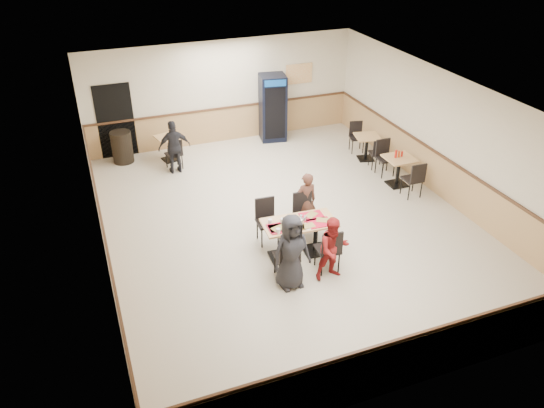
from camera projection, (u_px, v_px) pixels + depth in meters
name	position (u px, v px, depth m)	size (l,w,h in m)	color
ground	(287.00, 222.00, 12.10)	(10.00, 10.00, 0.00)	beige
room_shell	(312.00, 145.00, 14.41)	(10.00, 10.00, 10.00)	silver
main_table	(299.00, 233.00, 10.75)	(1.52, 0.84, 0.79)	black
main_chairs	(296.00, 234.00, 10.75)	(1.42, 1.81, 1.00)	black
diner_woman_left	(291.00, 252.00, 9.76)	(0.75, 0.49, 1.53)	black
diner_woman_right	(333.00, 249.00, 10.03)	(0.64, 0.50, 1.33)	maroon
diner_man_opposite	(306.00, 202.00, 11.53)	(0.50, 0.33, 1.37)	#4F2D22
lone_diner	(174.00, 147.00, 13.92)	(0.85, 0.35, 1.45)	black
tabletop_clutter	(298.00, 223.00, 10.54)	(1.32, 0.67, 0.12)	red
side_table_near	(399.00, 167.00, 13.39)	(0.72, 0.72, 0.77)	black
side_table_near_chair_south	(412.00, 178.00, 12.91)	(0.45, 0.45, 0.97)	black
side_table_near_chair_north	(386.00, 158.00, 13.90)	(0.45, 0.45, 0.97)	black
side_table_far	(367.00, 144.00, 14.73)	(0.79, 0.79, 0.70)	black
side_table_far_chair_south	(377.00, 153.00, 14.29)	(0.41, 0.41, 0.89)	black
side_table_far_chair_north	(357.00, 137.00, 15.20)	(0.41, 0.41, 0.89)	black
condiment_caddy	(398.00, 154.00, 13.25)	(0.23, 0.06, 0.20)	red
back_table	(169.00, 145.00, 14.69)	(0.79, 0.79, 0.70)	black
back_table_chair_lone	(174.00, 153.00, 14.25)	(0.41, 0.41, 0.89)	black
pepsi_cooler	(273.00, 108.00, 15.74)	(0.85, 0.86, 1.97)	black
trash_bin	(122.00, 147.00, 14.60)	(0.56, 0.56, 0.89)	black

